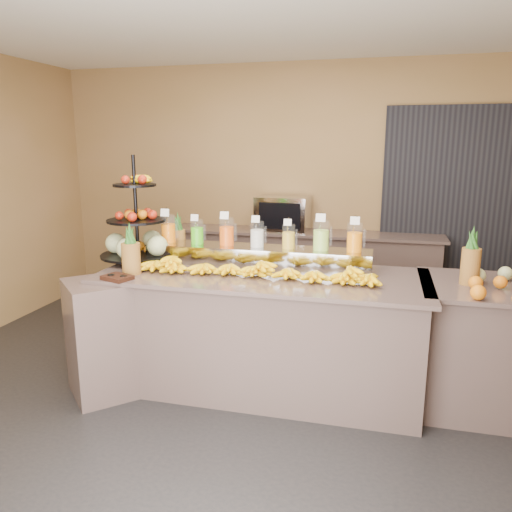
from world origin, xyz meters
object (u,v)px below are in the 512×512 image
at_px(pitcher_tray, 257,256).
at_px(condiment_caddy, 117,278).
at_px(banana_heap, 259,268).
at_px(oven_warmer, 283,213).
at_px(fruit_stand, 142,235).
at_px(right_fruit_pile, 498,280).

height_order(pitcher_tray, condiment_caddy, pitcher_tray).
height_order(pitcher_tray, banana_heap, banana_heap).
xyz_separation_m(condiment_caddy, oven_warmer, (0.77, 2.37, 0.18)).
relative_size(pitcher_tray, fruit_stand, 2.09).
relative_size(condiment_caddy, right_fruit_pile, 0.41).
bearing_deg(oven_warmer, right_fruit_pile, -44.49).
bearing_deg(fruit_stand, oven_warmer, 52.33).
bearing_deg(pitcher_tray, oven_warmer, 93.97).
bearing_deg(fruit_stand, right_fruit_pile, -16.97).
distance_m(banana_heap, condiment_caddy, 1.05).
bearing_deg(oven_warmer, pitcher_tray, -83.29).
bearing_deg(oven_warmer, condiment_caddy, -105.18).
relative_size(fruit_stand, condiment_caddy, 4.34).
bearing_deg(right_fruit_pile, condiment_caddy, -172.51).
xyz_separation_m(pitcher_tray, fruit_stand, (-0.98, -0.10, 0.15)).
bearing_deg(pitcher_tray, right_fruit_pile, -11.40).
xyz_separation_m(banana_heap, fruit_stand, (-1.08, 0.23, 0.16)).
distance_m(pitcher_tray, banana_heap, 0.35).
distance_m(fruit_stand, condiment_caddy, 0.64).
distance_m(fruit_stand, oven_warmer, 1.97).
distance_m(pitcher_tray, right_fruit_pile, 1.79).
bearing_deg(pitcher_tray, fruit_stand, -174.10).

